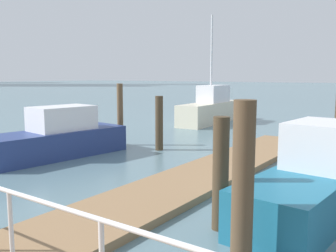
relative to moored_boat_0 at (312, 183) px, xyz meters
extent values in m
cube|color=#93704C|center=(1.49, 3.27, -0.62)|extent=(14.26, 2.00, 0.18)
cylinder|color=white|center=(-5.29, 2.44, 0.21)|extent=(0.06, 0.06, 1.05)
cylinder|color=white|center=(-5.29, 0.79, 0.74)|extent=(0.06, 26.48, 0.06)
cylinder|color=brown|center=(-2.87, 0.29, 0.58)|extent=(0.33, 0.33, 2.58)
cylinder|color=#473826|center=(-1.73, 1.24, 0.37)|extent=(0.31, 0.31, 2.17)
cylinder|color=#473826|center=(3.74, 6.74, 0.36)|extent=(0.30, 0.30, 2.13)
cylinder|color=brown|center=(3.64, 8.70, 0.58)|extent=(0.25, 0.25, 2.59)
cube|color=#1E6B8C|center=(-0.15, 0.01, -0.23)|extent=(4.58, 1.91, 0.96)
cube|color=white|center=(0.48, -0.04, 0.74)|extent=(1.79, 1.37, 0.98)
cube|color=navy|center=(0.63, 9.05, -0.24)|extent=(5.29, 2.34, 0.95)
cube|color=white|center=(0.89, 9.02, 0.67)|extent=(2.34, 1.63, 0.87)
cube|color=beige|center=(12.39, 9.20, -0.08)|extent=(6.38, 1.83, 1.26)
cube|color=white|center=(12.76, 9.22, 1.08)|extent=(2.56, 1.32, 1.06)
cylinder|color=silver|center=(12.39, 9.20, 3.18)|extent=(0.12, 0.12, 5.26)
camera|label=1|loc=(-7.89, -1.90, 2.22)|focal=39.93mm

